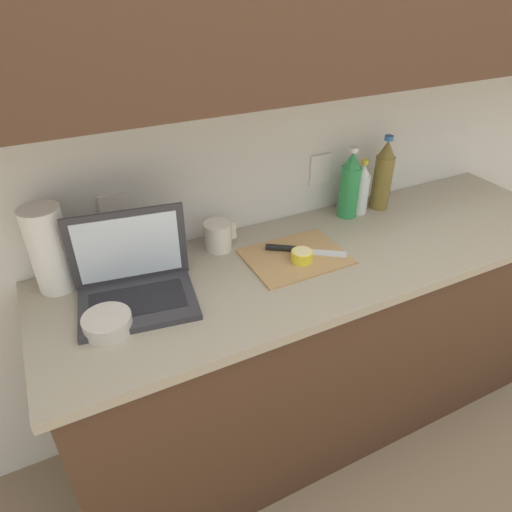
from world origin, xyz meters
name	(u,v)px	position (x,y,z in m)	size (l,w,h in m)	color
ground_plane	(314,413)	(0.00, 0.00, 0.00)	(12.00, 12.00, 0.00)	#847056
wall_back	(309,35)	(0.00, 0.23, 1.56)	(5.20, 0.38, 2.60)	white
counter_unit	(325,339)	(0.02, 0.00, 0.45)	(2.03, 0.61, 0.88)	#472D1E
laptop	(134,280)	(-0.68, 0.06, 0.94)	(0.38, 0.30, 0.26)	#333338
cutting_board	(296,257)	(-0.13, 0.03, 0.89)	(0.34, 0.26, 0.01)	tan
knife	(292,249)	(-0.13, 0.06, 0.90)	(0.25, 0.19, 0.02)	silver
lemon_half_cut	(302,256)	(-0.13, -0.01, 0.91)	(0.07, 0.07, 0.04)	yellow
bottle_green_soda	(383,176)	(0.38, 0.21, 1.02)	(0.08, 0.08, 0.31)	olive
bottle_oil_tall	(361,189)	(0.27, 0.21, 0.99)	(0.06, 0.06, 0.23)	silver
bottle_water_clear	(350,185)	(0.21, 0.21, 1.01)	(0.08, 0.08, 0.29)	#2D934C
measuring_cup	(218,236)	(-0.35, 0.20, 0.93)	(0.12, 0.10, 0.10)	silver
bowl_white	(107,323)	(-0.79, -0.06, 0.91)	(0.14, 0.14, 0.05)	beige
paper_towel_roll	(49,249)	(-0.89, 0.22, 1.02)	(0.12, 0.12, 0.28)	white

